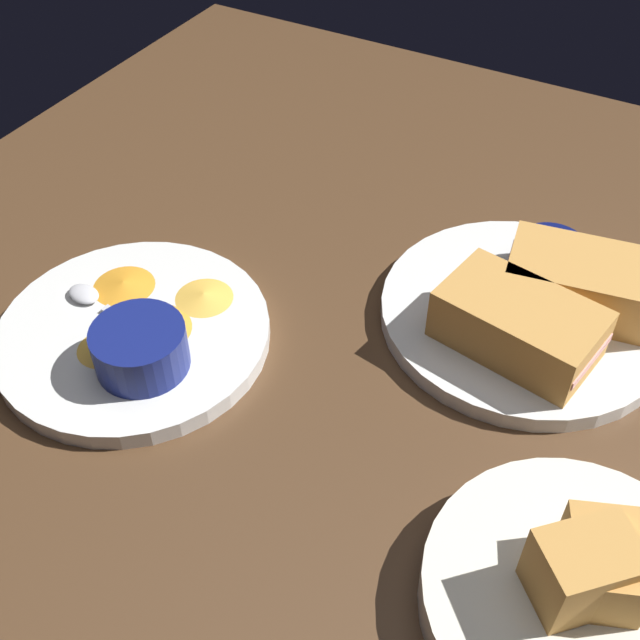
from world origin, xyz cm
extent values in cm
cube|color=#4C331E|center=(0.00, 0.00, -1.50)|extent=(110.00, 110.00, 3.00)
cylinder|color=silver|center=(-8.92, -10.57, 0.80)|extent=(25.42, 25.42, 1.60)
cube|color=#C68C42|center=(-9.55, -5.78, 4.00)|extent=(14.17, 9.84, 4.80)
cube|color=#DB938E|center=(-9.55, -5.78, 4.00)|extent=(14.31, 9.29, 0.80)
cube|color=#C68C42|center=(-12.75, -13.51, 4.00)|extent=(14.08, 9.65, 4.80)
cube|color=#DB938E|center=(-12.75, -13.51, 4.00)|extent=(14.24, 9.10, 0.80)
cylinder|color=#0C144C|center=(-9.07, -16.28, 3.32)|extent=(6.08, 6.08, 3.44)
cylinder|color=black|center=(-9.07, -16.28, 4.64)|extent=(4.98, 4.98, 0.60)
cube|color=silver|center=(-5.96, -7.53, 1.85)|extent=(2.59, 5.45, 0.40)
ellipsoid|color=silver|center=(-7.80, -12.71, 2.00)|extent=(3.14, 3.75, 0.80)
cylinder|color=silver|center=(20.01, 8.28, 0.80)|extent=(23.71, 23.71, 1.60)
cylinder|color=navy|center=(16.45, 11.24, 3.54)|extent=(7.73, 7.73, 3.89)
cylinder|color=olive|center=(16.45, 11.24, 5.09)|extent=(6.34, 6.34, 0.60)
cube|color=silver|center=(20.81, 8.16, 1.85)|extent=(5.56, 1.63, 0.40)
ellipsoid|color=silver|center=(26.24, 7.32, 2.00)|extent=(3.50, 2.66, 0.80)
cone|color=gold|center=(16.76, 2.16, 1.90)|extent=(7.44, 7.44, 0.60)
cone|color=gold|center=(20.44, 11.43, 1.90)|extent=(5.58, 5.58, 0.60)
cone|color=gold|center=(18.20, 7.52, 1.90)|extent=(8.66, 8.66, 0.60)
cone|color=orange|center=(24.08, 4.44, 1.90)|extent=(8.02, 8.02, 0.60)
cylinder|color=silver|center=(-20.58, 14.06, 1.50)|extent=(20.11, 20.11, 3.00)
cube|color=#C68C42|center=(-20.18, 14.35, 5.56)|extent=(7.36, 7.35, 5.13)
cube|color=#C68C42|center=(-21.10, 13.04, 5.09)|extent=(6.32, 7.21, 4.18)
camera|label=1|loc=(-17.43, 42.36, 49.45)|focal=43.92mm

